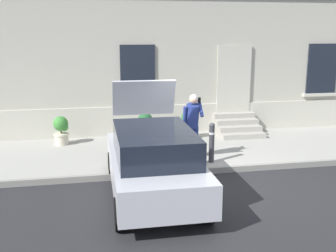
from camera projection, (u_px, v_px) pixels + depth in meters
name	position (u px, v px, depth m)	size (l,w,h in m)	color
ground_plane	(220.00, 187.00, 9.19)	(80.00, 80.00, 0.00)	#232326
sidewalk	(190.00, 150.00, 11.86)	(24.00, 3.60, 0.15)	#99968E
curb_edge	(208.00, 171.00, 10.08)	(24.00, 0.12, 0.15)	gray
building_facade	(173.00, 23.00, 13.42)	(24.00, 1.52, 7.50)	#B2AD9E
entrance_stoop	(237.00, 126.00, 13.40)	(1.42, 1.28, 0.64)	#9E998E
hatchback_car_silver	(153.00, 161.00, 8.50)	(1.82, 4.08, 2.34)	#B7B7BF
bollard_near_person	(212.00, 141.00, 10.36)	(0.15, 0.15, 1.04)	#333338
person_on_phone	(192.00, 122.00, 10.55)	(0.51, 0.52, 1.74)	navy
planter_cream	(61.00, 130.00, 12.04)	(0.44, 0.44, 0.86)	beige
planter_olive	(146.00, 125.00, 12.60)	(0.44, 0.44, 0.86)	#606B38
planter_charcoal	(188.00, 124.00, 12.73)	(0.44, 0.44, 0.86)	#2D2D30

